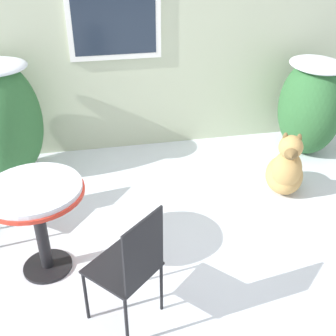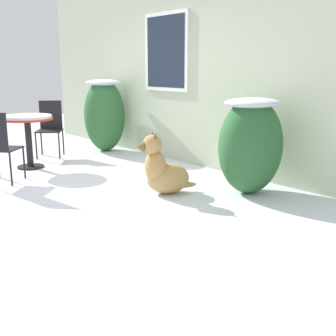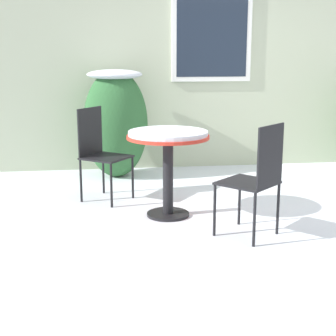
# 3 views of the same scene
# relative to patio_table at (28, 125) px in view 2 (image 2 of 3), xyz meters

# --- Properties ---
(ground_plane) EXTENTS (16.00, 16.00, 0.00)m
(ground_plane) POSITION_rel_patio_table_xyz_m (1.13, -0.11, -0.66)
(ground_plane) COLOR silver
(house_wall) EXTENTS (8.00, 0.10, 2.97)m
(house_wall) POSITION_rel_patio_table_xyz_m (1.12, 2.09, 0.84)
(house_wall) COLOR #B2BC9E
(house_wall) RESTS_ON ground_plane
(shrub_left) EXTENTS (0.78, 0.73, 1.31)m
(shrub_left) POSITION_rel_patio_table_xyz_m (-0.42, 1.63, 0.03)
(shrub_left) COLOR #2D6033
(shrub_left) RESTS_ON ground_plane
(shrub_middle) EXTENTS (0.72, 0.86, 1.16)m
(shrub_middle) POSITION_rel_patio_table_xyz_m (3.06, 1.49, -0.04)
(shrub_middle) COLOR #2D6033
(shrub_middle) RESTS_ON ground_plane
(patio_table) EXTENTS (0.76, 0.76, 0.81)m
(patio_table) POSITION_rel_patio_table_xyz_m (0.00, 0.00, 0.00)
(patio_table) COLOR black
(patio_table) RESTS_ON ground_plane
(patio_chair_near_table) EXTENTS (0.59, 0.59, 0.95)m
(patio_chair_near_table) POSITION_rel_patio_table_xyz_m (-0.62, 0.65, -0.13)
(patio_chair_near_table) COLOR black
(patio_chair_near_table) RESTS_ON ground_plane
(dog) EXTENTS (0.57, 0.74, 0.76)m
(dog) POSITION_rel_patio_table_xyz_m (2.40, 0.66, -0.38)
(dog) COLOR tan
(dog) RESTS_ON ground_plane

